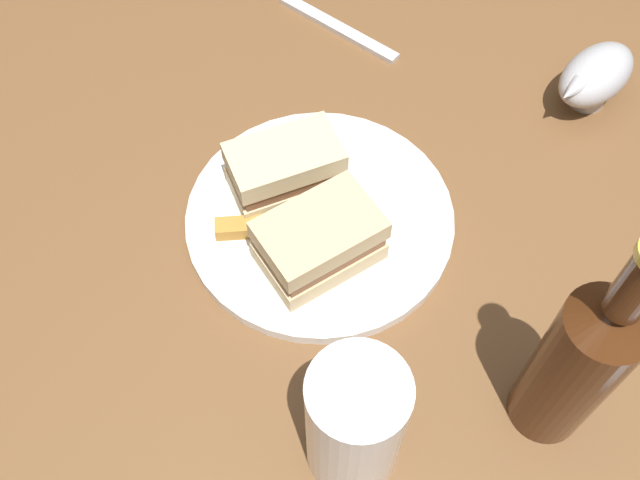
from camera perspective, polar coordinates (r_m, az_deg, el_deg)
The scene contains 13 objects.
ground_plane at distance 1.45m, azimuth -0.17°, elevation -17.50°, with size 6.00×6.00×0.00m, color #333842.
dining_table at distance 1.10m, azimuth -0.22°, elevation -12.83°, with size 1.20×0.92×0.74m, color brown.
plate at distance 0.79m, azimuth 0.29°, elevation 1.66°, with size 0.29×0.29×0.01m, color white.
sandwich_half_left at distance 0.78m, azimuth -2.39°, elevation 5.46°, with size 0.10×0.13×0.06m.
sandwich_half_right at distance 0.73m, azimuth 0.27°, elevation -0.04°, with size 0.13×0.14×0.06m.
potato_wedge_front at distance 0.79m, azimuth -3.81°, elevation 3.70°, with size 0.05×0.02×0.02m, color #B77F33.
potato_wedge_middle at distance 0.77m, azimuth -5.84°, elevation 0.96°, with size 0.05×0.02×0.02m, color #B77F33.
potato_wedge_back at distance 0.76m, azimuth -1.54°, elevation -0.69°, with size 0.04×0.02×0.01m, color #AD702D.
potato_wedge_left_edge at distance 0.80m, azimuth -5.41°, elevation 3.99°, with size 0.06×0.02×0.02m, color #B77F33.
pint_glass at distance 0.63m, azimuth 3.05°, elevation -14.21°, with size 0.08×0.08×0.16m.
gravy_boat at distance 0.93m, azimuth 20.62°, elevation 11.73°, with size 0.12×0.13×0.07m.
cider_bottle at distance 0.64m, azimuth 19.64°, elevation -8.77°, with size 0.07×0.07×0.29m.
fork at distance 0.99m, azimuth 1.67°, elevation 15.98°, with size 0.18×0.02×0.01m, color silver.
Camera 1 is at (0.35, -0.00, 1.41)m, focal length 41.67 mm.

